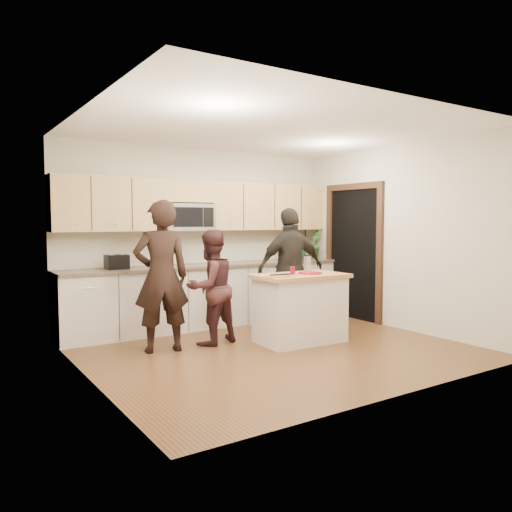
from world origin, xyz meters
TOP-DOWN VIEW (x-y plane):
  - floor at (0.00, 0.00)m, footprint 4.50×4.50m
  - room_shell at (0.00, 0.00)m, footprint 4.52×4.02m
  - back_cabinetry at (0.00, 1.69)m, footprint 4.50×0.66m
  - upper_cabinetry at (0.03, 1.83)m, footprint 4.50×0.33m
  - microwave at (-0.31, 1.80)m, footprint 0.76×0.41m
  - doorway at (2.23, 0.90)m, footprint 0.06×1.25m
  - framed_picture at (1.95, 1.98)m, footprint 0.30×0.03m
  - dish_towel at (-0.95, 1.50)m, footprint 0.34×0.60m
  - island at (0.50, 0.10)m, footprint 1.23×0.75m
  - red_plate at (0.63, 0.06)m, footprint 0.32×0.32m
  - box_grater at (0.69, 0.19)m, footprint 0.09×0.06m
  - drink_glass at (0.35, 0.08)m, footprint 0.06×0.06m
  - cutting_board at (0.04, -0.04)m, footprint 0.28×0.17m
  - tongs at (0.09, -0.01)m, footprint 0.29×0.04m
  - knife at (0.21, -0.10)m, footprint 0.21×0.03m
  - toaster at (-1.43, 1.67)m, footprint 0.29×0.22m
  - bottle_cluster at (1.66, 1.70)m, footprint 0.56×0.34m
  - orchid at (2.08, 1.72)m, footprint 0.35×0.35m
  - woman_left at (-1.21, 0.65)m, footprint 0.75×0.57m
  - woman_center at (-0.54, 0.65)m, footprint 0.82×0.70m
  - woman_right at (0.86, 0.79)m, footprint 1.10×0.59m

SIDE VIEW (x-z plane):
  - floor at x=0.00m, z-range 0.00..0.00m
  - island at x=0.50m, z-range 0.00..0.90m
  - back_cabinetry at x=0.00m, z-range 0.00..0.94m
  - woman_center at x=-0.54m, z-range 0.00..1.48m
  - dish_towel at x=-0.95m, z-range 0.56..1.04m
  - woman_right at x=0.86m, z-range 0.00..1.79m
  - red_plate at x=0.63m, z-range 0.90..0.92m
  - cutting_board at x=0.04m, z-range 0.90..0.92m
  - knife at x=0.21m, z-range 0.92..0.93m
  - woman_left at x=-1.21m, z-range 0.00..1.85m
  - tongs at x=0.09m, z-range 0.92..0.94m
  - drink_glass at x=0.35m, z-range 0.90..1.01m
  - box_grater at x=0.69m, z-range 0.92..1.14m
  - toaster at x=-1.43m, z-range 0.94..1.14m
  - bottle_cluster at x=1.66m, z-range 0.92..1.31m
  - doorway at x=2.23m, z-range 0.06..2.26m
  - orchid at x=2.08m, z-range 0.94..1.44m
  - framed_picture at x=1.95m, z-range 1.09..1.47m
  - microwave at x=-0.31m, z-range 1.45..1.85m
  - room_shell at x=0.00m, z-range 0.38..3.09m
  - upper_cabinetry at x=0.03m, z-range 1.47..2.22m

